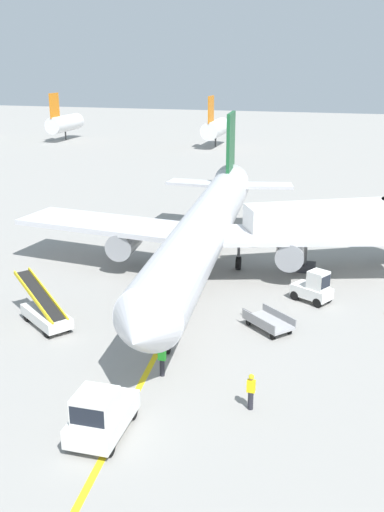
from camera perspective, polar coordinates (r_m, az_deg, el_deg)
ground_plane at (r=31.62m, az=-1.73°, el=-8.65°), size 300.00×300.00×0.00m
taxi_line_yellow at (r=36.25m, az=-1.09°, el=-4.95°), size 7.69×79.69×0.01m
airliner at (r=40.59m, az=1.31°, el=2.76°), size 28.49×35.34×10.10m
jet_bridge at (r=43.41m, az=14.79°, el=3.36°), size 12.60×8.10×4.85m
pushback_tug at (r=24.52m, az=-8.87°, el=-14.96°), size 1.97×3.64×2.20m
baggage_tug_near_wing at (r=37.40m, az=11.75°, el=-3.06°), size 2.73×2.31×2.10m
belt_loader_forward_hold at (r=34.57m, az=-14.06°, el=-5.34°), size 4.79×3.94×2.59m
baggage_cart_loaded at (r=33.40m, az=7.43°, el=-6.36°), size 3.37×3.07×0.94m
ground_crew_marshaller at (r=26.04m, az=5.74°, el=-12.86°), size 0.36×0.24×1.70m
ground_crew_wing_walker at (r=28.42m, az=-2.93°, el=-9.92°), size 0.36×0.24×1.70m
safety_cone_nose_right at (r=35.79m, az=-2.23°, el=-4.90°), size 0.36×0.36×0.44m
distant_aircraft_mid_left at (r=115.45m, az=-12.27°, el=12.52°), size 3.00×10.10×8.80m
distant_aircraft_mid_right at (r=104.23m, az=2.30°, el=12.31°), size 3.00×10.10×8.80m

